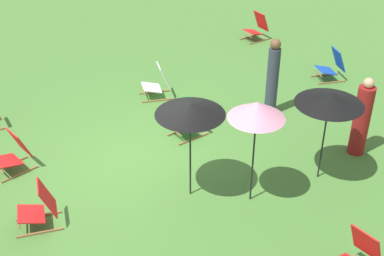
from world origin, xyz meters
TOP-DOWN VIEW (x-y plane):
  - ground_plane at (0.00, 0.00)m, footprint 40.00×40.00m
  - deckchair_0 at (-1.14, 5.86)m, footprint 0.65×0.86m
  - deckchair_1 at (-4.28, 5.68)m, footprint 0.54×0.80m
  - deckchair_2 at (-2.37, 1.53)m, footprint 0.65×0.86m
  - deckchair_3 at (0.84, -2.12)m, footprint 0.62×0.84m
  - deckchair_6 at (-0.50, 1.41)m, footprint 0.57×0.81m
  - deckchair_7 at (-0.98, -2.15)m, footprint 0.65×0.86m
  - umbrella_0 at (1.93, 1.36)m, footprint 0.97×0.97m
  - umbrella_1 at (1.28, 0.48)m, footprint 1.20×1.20m
  - umbrella_3 at (1.98, 2.88)m, footprint 1.23×1.23m
  - person_0 at (-0.47, 3.48)m, footprint 0.38×0.38m
  - person_1 at (1.68, 4.10)m, footprint 0.42×0.42m

SIDE VIEW (x-z plane):
  - ground_plane at x=0.00m, z-range 0.00..0.00m
  - deckchair_0 at x=-1.14m, z-range -0.05..0.79m
  - deckchair_1 at x=-4.28m, z-range -0.05..0.79m
  - deckchair_2 at x=-2.37m, z-range -0.05..0.79m
  - deckchair_3 at x=0.84m, z-range -0.05..0.79m
  - deckchair_6 at x=-0.50m, z-range -0.05..0.79m
  - deckchair_7 at x=-0.98m, z-range -0.05..0.79m
  - person_1 at x=1.68m, z-range -0.06..1.63m
  - person_0 at x=-0.47m, z-range -0.02..1.79m
  - umbrella_3 at x=1.98m, z-range 0.79..2.60m
  - umbrella_1 at x=1.28m, z-range 0.84..2.73m
  - umbrella_0 at x=1.93m, z-range 0.85..2.85m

